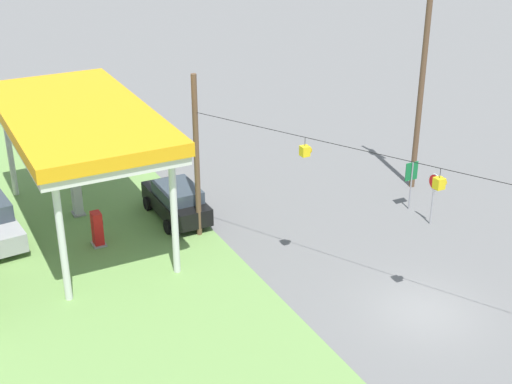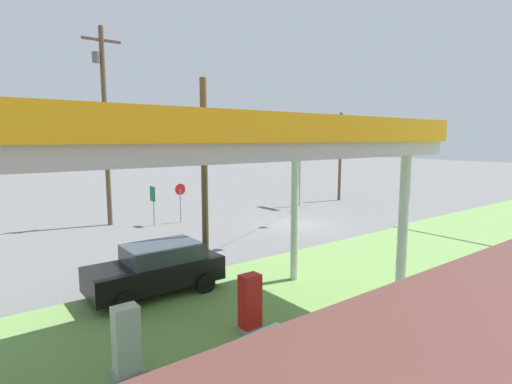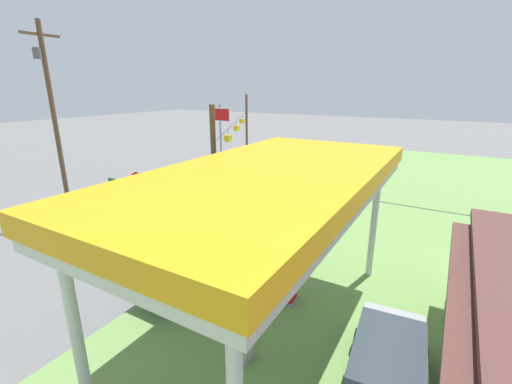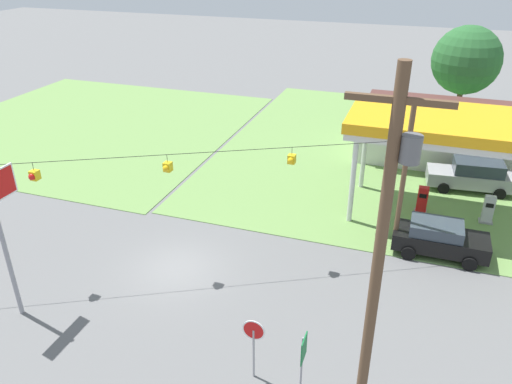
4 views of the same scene
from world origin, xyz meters
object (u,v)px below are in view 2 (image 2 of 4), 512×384
object	(u,v)px
car_at_pumps_front	(157,268)
stop_sign_overhead	(299,145)
gas_station_canopy	(191,140)
stop_sign_roadside	(180,194)
route_sign	(153,198)
fuel_pump_far	(126,342)
fuel_pump_near	(250,304)
utility_pole_main	(104,117)

from	to	relation	value
car_at_pumps_front	stop_sign_overhead	size ratio (longest dim) A/B	0.67
gas_station_canopy	stop_sign_overhead	size ratio (longest dim) A/B	1.84
stop_sign_roadside	stop_sign_overhead	size ratio (longest dim) A/B	0.38
gas_station_canopy	route_sign	bearing A→B (deg)	-109.11
gas_station_canopy	fuel_pump_far	size ratio (longest dim) A/B	7.58
gas_station_canopy	fuel_pump_near	size ratio (longest dim) A/B	7.58
gas_station_canopy	route_sign	xyz separation A→B (m)	(-4.96, -14.32, -3.51)
utility_pole_main	car_at_pumps_front	bearing A→B (deg)	80.05
stop_sign_roadside	utility_pole_main	distance (m)	6.35
fuel_pump_far	stop_sign_overhead	distance (m)	23.63
fuel_pump_near	route_sign	distance (m)	14.72
stop_sign_roadside	route_sign	bearing A→B (deg)	175.95
stop_sign_overhead	route_sign	size ratio (longest dim) A/B	2.75
gas_station_canopy	utility_pole_main	size ratio (longest dim) A/B	1.04
stop_sign_roadside	stop_sign_overhead	world-z (taller)	stop_sign_overhead
gas_station_canopy	fuel_pump_near	xyz separation A→B (m)	(-1.70, -0.00, -4.46)
fuel_pump_near	fuel_pump_far	world-z (taller)	same
fuel_pump_near	utility_pole_main	xyz separation A→B (m)	(-1.19, -16.15, 5.72)
car_at_pumps_front	fuel_pump_near	bearing A→B (deg)	103.14
fuel_pump_far	utility_pole_main	distance (m)	17.74
fuel_pump_far	utility_pole_main	bearing A→B (deg)	-105.87
fuel_pump_near	gas_station_canopy	bearing A→B (deg)	0.05
utility_pole_main	stop_sign_roadside	bearing A→B (deg)	152.89
car_at_pumps_front	gas_station_canopy	bearing A→B (deg)	79.30
car_at_pumps_front	route_sign	world-z (taller)	route_sign
fuel_pump_near	fuel_pump_far	distance (m)	3.41
gas_station_canopy	fuel_pump_far	xyz separation A→B (m)	(1.70, -0.00, -4.46)
fuel_pump_far	utility_pole_main	size ratio (longest dim) A/B	0.14
fuel_pump_near	route_sign	size ratio (longest dim) A/B	0.67
route_sign	gas_station_canopy	bearing A→B (deg)	70.89
fuel_pump_far	utility_pole_main	world-z (taller)	utility_pole_main
route_sign	stop_sign_roadside	bearing A→B (deg)	175.95
gas_station_canopy	car_at_pumps_front	bearing A→B (deg)	-100.70
stop_sign_overhead	utility_pole_main	xyz separation A→B (m)	(13.91, -2.01, 1.74)
fuel_pump_far	stop_sign_roadside	distance (m)	16.54
fuel_pump_far	route_sign	world-z (taller)	route_sign
utility_pole_main	fuel_pump_far	bearing A→B (deg)	74.13
stop_sign_roadside	fuel_pump_near	bearing A→B (deg)	-109.44
fuel_pump_far	fuel_pump_near	bearing A→B (deg)	180.00
stop_sign_overhead	utility_pole_main	bearing A→B (deg)	-8.23
gas_station_canopy	car_at_pumps_front	world-z (taller)	gas_station_canopy
fuel_pump_near	stop_sign_roadside	bearing A→B (deg)	-109.44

